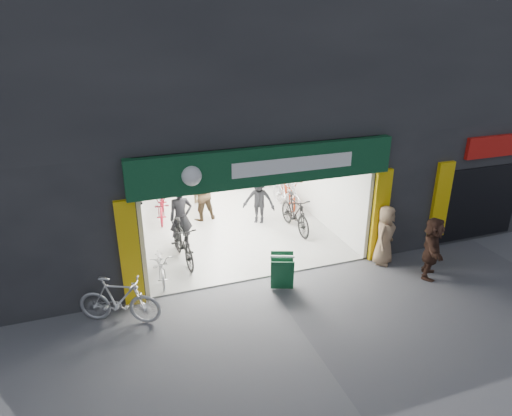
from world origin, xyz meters
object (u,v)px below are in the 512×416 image
pedestrian_near (385,235)px  parked_bike (119,300)px  sandwich_board (282,271)px  bike_right_front (295,213)px  bike_left_front (161,264)px

pedestrian_near → parked_bike: bearing=143.7°
sandwich_board → pedestrian_near: bearing=25.4°
bike_right_front → pedestrian_near: size_ratio=1.19×
bike_left_front → sandwich_board: sandwich_board is taller
parked_bike → sandwich_board: (3.85, 0.09, -0.08)m
bike_left_front → pedestrian_near: (5.80, -1.14, 0.41)m
bike_right_front → parked_bike: 6.25m
parked_bike → pedestrian_near: (6.91, 0.36, 0.28)m
parked_bike → sandwich_board: 3.85m
bike_right_front → parked_bike: bike_right_front is taller
parked_bike → pedestrian_near: bearing=-62.1°
bike_left_front → sandwich_board: (2.74, -1.41, 0.06)m
parked_bike → pedestrian_near: size_ratio=1.11×
parked_bike → bike_left_front: bearing=-11.6°
bike_left_front → bike_right_front: bike_right_front is taller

